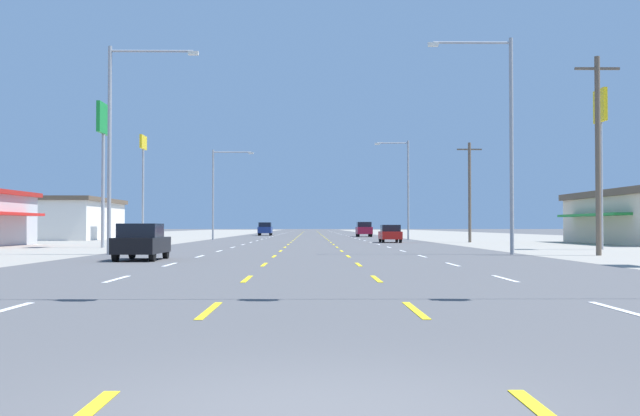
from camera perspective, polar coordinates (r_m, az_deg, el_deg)
name	(u,v)px	position (r m, az deg, el deg)	size (l,w,h in m)	color
ground_plane	(311,241)	(71.72, -0.71, -2.53)	(572.00, 572.00, 0.00)	#4C4C4F
lot_apron_left	(52,241)	(75.85, -19.77, -2.39)	(28.00, 440.00, 0.01)	gray
lot_apron_right	(567,241)	(75.88, 18.35, -2.40)	(28.00, 440.00, 0.01)	gray
lane_markings	(311,236)	(110.21, -0.72, -2.13)	(10.64, 227.60, 0.01)	white
hatchback_far_left_nearest	(142,242)	(32.25, -13.48, -2.51)	(1.72, 3.90, 1.54)	black
hatchback_far_right_near	(390,234)	(65.15, 5.38, -1.95)	(1.72, 3.90, 1.54)	red
suv_far_right_mid	(364,229)	(99.98, 3.38, -1.62)	(1.98, 4.90, 1.98)	maroon
suv_far_left_midfar	(265,229)	(112.93, -4.21, -1.59)	(1.98, 4.90, 1.98)	navy
storefront_left_row_2	(61,219)	(84.42, -19.16, -0.78)	(10.42, 15.58, 4.40)	silver
pole_sign_left_row_1	(103,135)	(51.82, -16.22, 5.38)	(0.24, 2.59, 9.59)	gray
pole_sign_left_row_2	(143,162)	(77.02, -13.36, 3.47)	(0.24, 2.31, 10.54)	gray
pole_sign_right_row_1	(600,131)	(48.88, 20.64, 5.54)	(0.24, 1.69, 9.80)	gray
streetlight_left_row_0	(119,133)	(39.03, -15.14, 5.52)	(4.55, 0.26, 10.52)	gray
streetlight_right_row_0	(503,130)	(39.09, 13.84, 5.82)	(4.32, 0.26, 11.00)	gray
streetlight_left_row_1	(217,187)	(78.14, -7.84, 1.59)	(4.30, 0.26, 9.38)	gray
streetlight_right_row_1	(405,183)	(78.19, 6.52, 1.89)	(3.57, 0.26, 10.35)	gray
utility_pole_right_row_0	(598,152)	(38.91, 20.46, 4.05)	(2.20, 0.26, 9.74)	brown
utility_pole_right_row_1	(470,190)	(66.81, 11.36, 1.34)	(2.20, 0.26, 8.78)	brown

